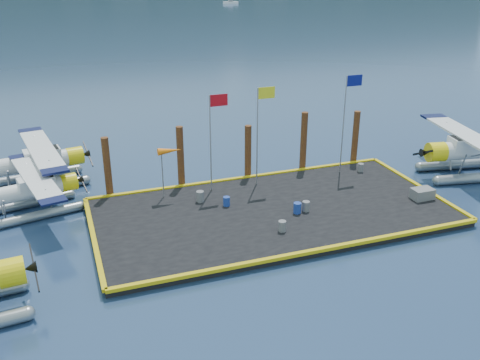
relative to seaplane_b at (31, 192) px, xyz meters
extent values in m
plane|color=navy|center=(12.90, -4.95, -1.33)|extent=(4000.00, 4000.00, 0.00)
cube|color=black|center=(12.90, -4.95, -1.13)|extent=(20.00, 10.00, 0.40)
cylinder|color=yellow|center=(-0.69, -9.26, 0.39)|extent=(1.16, 1.31, 1.20)
cube|color=black|center=(0.19, -9.17, 0.39)|extent=(0.30, 2.31, 1.17)
cylinder|color=gray|center=(-0.57, 0.88, -1.06)|extent=(5.53, 1.73, 0.54)
cylinder|color=gray|center=(-0.14, -1.04, -1.06)|extent=(5.53, 1.73, 0.54)
cylinder|color=silver|center=(-0.18, -0.04, 0.15)|extent=(4.28, 1.86, 0.98)
cube|color=silver|center=(0.35, 0.08, 0.46)|extent=(2.14, 1.39, 0.81)
cube|color=black|center=(0.61, 0.13, 0.64)|extent=(1.43, 1.19, 0.49)
cylinder|color=yellow|center=(2.09, 0.46, 0.15)|extent=(1.10, 1.21, 1.04)
cube|color=black|center=(2.83, 0.63, 0.15)|extent=(0.48, 1.96, 1.00)
cube|color=silver|center=(0.35, 0.08, 0.91)|extent=(3.06, 8.15, 0.11)
cube|color=#0B1039|center=(-0.49, 3.83, 0.91)|extent=(1.48, 1.08, 0.12)
cube|color=#0B1039|center=(1.18, -3.68, 0.91)|extent=(1.48, 1.08, 0.12)
cylinder|color=gray|center=(-0.22, 5.13, -1.02)|extent=(6.27, 1.57, 0.60)
cylinder|color=gray|center=(0.12, 2.94, -1.02)|extent=(6.27, 1.57, 0.60)
cylinder|color=silver|center=(0.15, 4.07, 0.34)|extent=(4.80, 1.83, 1.11)
cube|color=silver|center=(0.75, 4.16, 0.69)|extent=(2.36, 1.44, 0.91)
cube|color=black|center=(1.05, 4.21, 0.89)|extent=(1.56, 1.27, 0.55)
cylinder|color=yellow|center=(2.74, 4.48, 0.34)|extent=(1.18, 1.31, 1.17)
cube|color=black|center=(3.58, 4.61, 0.34)|extent=(0.41, 2.23, 1.13)
cube|color=silver|center=(0.75, 4.16, 1.19)|extent=(2.91, 9.20, 0.12)
cube|color=#0B1039|center=(0.07, 8.44, 1.19)|extent=(1.63, 1.13, 0.13)
cube|color=#0B1039|center=(1.42, -0.12, 1.19)|extent=(1.63, 1.13, 0.13)
cylinder|color=gray|center=(28.58, -2.68, -0.99)|extent=(6.95, 1.92, 0.67)
cylinder|color=silver|center=(28.14, -3.85, 0.52)|extent=(5.34, 2.16, 1.23)
cube|color=silver|center=(27.48, -3.73, 0.91)|extent=(2.65, 1.66, 1.01)
cube|color=black|center=(27.15, -3.67, 1.14)|extent=(1.76, 1.44, 0.62)
cylinder|color=yellow|center=(25.28, -3.33, 0.52)|extent=(1.34, 1.48, 1.30)
cube|color=black|center=(24.34, -3.15, 0.52)|extent=(0.52, 2.46, 1.26)
cube|color=silver|center=(27.48, -3.73, 1.47)|extent=(3.48, 10.21, 0.13)
cube|color=#0B1039|center=(28.35, 1.00, 1.47)|extent=(1.83, 1.30, 0.15)
cylinder|color=#5E5E63|center=(9.30, -2.49, -0.60)|extent=(0.46, 0.46, 0.65)
cylinder|color=navy|center=(14.03, -5.83, -0.62)|extent=(0.44, 0.44, 0.62)
cylinder|color=#5E5E63|center=(14.61, -5.76, -0.63)|extent=(0.42, 0.42, 0.59)
cylinder|color=#5E5E63|center=(12.36, -7.51, -0.63)|extent=(0.41, 0.41, 0.58)
cylinder|color=#5E5E63|center=(20.75, -1.54, -0.64)|extent=(0.40, 0.40, 0.56)
cylinder|color=navy|center=(10.58, -3.58, -0.65)|extent=(0.39, 0.39, 0.55)
cube|color=#5E5E63|center=(21.90, -6.58, -0.61)|extent=(1.27, 0.85, 0.64)
cylinder|color=gray|center=(10.40, -1.15, 2.07)|extent=(0.08, 0.08, 6.00)
cube|color=#B60B15|center=(10.95, -1.15, 4.72)|extent=(1.10, 0.03, 0.70)
cylinder|color=gray|center=(13.40, -1.15, 2.17)|extent=(0.08, 0.08, 6.20)
cube|color=yellow|center=(13.95, -1.15, 4.92)|extent=(1.10, 0.03, 0.70)
cylinder|color=gray|center=(19.40, -1.15, 2.32)|extent=(0.08, 0.08, 6.50)
cube|color=navy|center=(19.95, -1.15, 5.22)|extent=(1.10, 0.03, 0.70)
cylinder|color=gray|center=(7.40, -1.15, 0.57)|extent=(0.07, 0.07, 3.00)
cone|color=orange|center=(7.90, -1.15, 1.97)|extent=(1.40, 0.44, 0.44)
cylinder|color=#401C12|center=(4.40, 0.45, 0.67)|extent=(0.44, 0.44, 4.00)
cylinder|color=#401C12|center=(8.90, 0.45, 0.77)|extent=(0.44, 0.44, 4.20)
cylinder|color=#401C12|center=(13.40, 0.45, 0.57)|extent=(0.44, 0.44, 3.80)
cylinder|color=#401C12|center=(17.40, 0.45, 0.82)|extent=(0.44, 0.44, 4.30)
cylinder|color=#401C12|center=(21.40, 0.45, 0.67)|extent=(0.44, 0.44, 4.00)
camera|label=1|loc=(1.86, -30.26, 12.49)|focal=40.00mm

